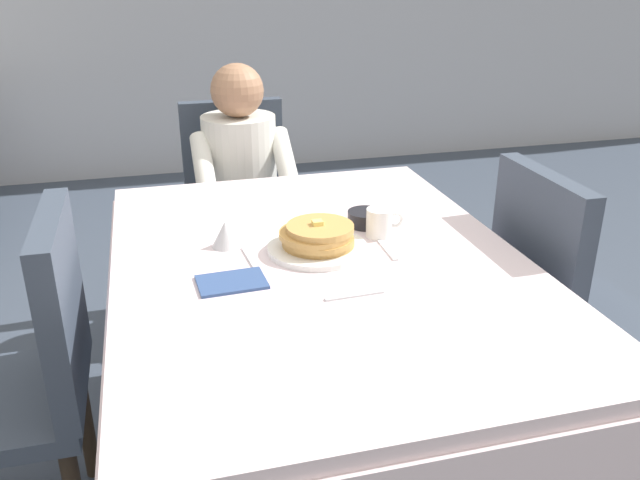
% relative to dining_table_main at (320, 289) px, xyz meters
% --- Properties ---
extents(ground_plane, '(14.00, 14.00, 0.00)m').
position_rel_dining_table_main_xyz_m(ground_plane, '(0.00, 0.00, -0.65)').
color(ground_plane, '#3D4756').
extents(dining_table_main, '(1.12, 1.52, 0.74)m').
position_rel_dining_table_main_xyz_m(dining_table_main, '(0.00, 0.00, 0.00)').
color(dining_table_main, silver).
rests_on(dining_table_main, ground).
extents(chair_diner, '(0.44, 0.45, 0.93)m').
position_rel_dining_table_main_xyz_m(chair_diner, '(-0.06, 1.17, -0.12)').
color(chair_diner, '#384251').
rests_on(chair_diner, ground).
extents(diner_person, '(0.40, 0.43, 1.12)m').
position_rel_dining_table_main_xyz_m(diner_person, '(-0.06, 1.01, 0.02)').
color(diner_person, silver).
rests_on(diner_person, ground).
extents(chair_left_side, '(0.45, 0.44, 0.93)m').
position_rel_dining_table_main_xyz_m(chair_left_side, '(-0.77, 0.00, -0.12)').
color(chair_left_side, '#384251').
rests_on(chair_left_side, ground).
extents(chair_right_side, '(0.45, 0.44, 0.93)m').
position_rel_dining_table_main_xyz_m(chair_right_side, '(0.77, 0.00, -0.12)').
color(chair_right_side, '#384251').
rests_on(chair_right_side, ground).
extents(plate_breakfast, '(0.28, 0.28, 0.02)m').
position_rel_dining_table_main_xyz_m(plate_breakfast, '(0.01, 0.06, 0.10)').
color(plate_breakfast, white).
rests_on(plate_breakfast, dining_table_main).
extents(breakfast_stack, '(0.21, 0.21, 0.08)m').
position_rel_dining_table_main_xyz_m(breakfast_stack, '(0.01, 0.06, 0.14)').
color(breakfast_stack, tan).
rests_on(breakfast_stack, plate_breakfast).
extents(cup_coffee, '(0.11, 0.08, 0.08)m').
position_rel_dining_table_main_xyz_m(cup_coffee, '(0.21, 0.11, 0.13)').
color(cup_coffee, white).
rests_on(cup_coffee, dining_table_main).
extents(bowl_butter, '(0.11, 0.11, 0.04)m').
position_rel_dining_table_main_xyz_m(bowl_butter, '(0.20, 0.21, 0.11)').
color(bowl_butter, black).
rests_on(bowl_butter, dining_table_main).
extents(syrup_pitcher, '(0.08, 0.08, 0.07)m').
position_rel_dining_table_main_xyz_m(syrup_pitcher, '(-0.24, 0.15, 0.13)').
color(syrup_pitcher, silver).
rests_on(syrup_pitcher, dining_table_main).
extents(fork_left_of_plate, '(0.03, 0.18, 0.00)m').
position_rel_dining_table_main_xyz_m(fork_left_of_plate, '(-0.18, 0.04, 0.09)').
color(fork_left_of_plate, silver).
rests_on(fork_left_of_plate, dining_table_main).
extents(knife_right_of_plate, '(0.02, 0.20, 0.00)m').
position_rel_dining_table_main_xyz_m(knife_right_of_plate, '(0.20, 0.04, 0.09)').
color(knife_right_of_plate, silver).
rests_on(knife_right_of_plate, dining_table_main).
extents(spoon_near_edge, '(0.15, 0.02, 0.00)m').
position_rel_dining_table_main_xyz_m(spoon_near_edge, '(0.03, -0.23, 0.09)').
color(spoon_near_edge, silver).
rests_on(spoon_near_edge, dining_table_main).
extents(napkin_folded, '(0.18, 0.13, 0.01)m').
position_rel_dining_table_main_xyz_m(napkin_folded, '(-0.25, -0.08, 0.09)').
color(napkin_folded, '#334C7F').
rests_on(napkin_folded, dining_table_main).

